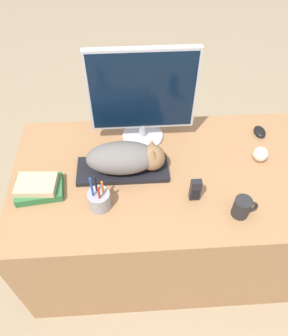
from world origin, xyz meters
The scene contains 11 objects.
ground_plane centered at (0.00, 0.00, 0.00)m, with size 12.00×12.00×0.00m, color #998466.
desk centered at (0.00, 0.39, 0.35)m, with size 1.42×0.78×0.71m.
keyboard centered at (-0.19, 0.41, 0.72)m, with size 0.42×0.16×0.02m.
cat centered at (-0.17, 0.41, 0.80)m, with size 0.35×0.16×0.14m.
monitor centered at (-0.09, 0.63, 0.97)m, with size 0.49×0.20×0.49m.
computer_mouse centered at (0.51, 0.62, 0.72)m, with size 0.06×0.09×0.03m.
coffee_mug centered at (0.29, 0.15, 0.75)m, with size 0.10×0.07×0.09m.
pen_cup centered at (-0.29, 0.22, 0.75)m, with size 0.09×0.09×0.19m.
baseball centered at (0.46, 0.45, 0.74)m, with size 0.07×0.07×0.07m.
phone centered at (0.11, 0.24, 0.76)m, with size 0.04×0.03×0.11m.
book_stack centered at (-0.56, 0.31, 0.74)m, with size 0.21×0.16×0.07m.
Camera 1 is at (-0.16, -0.58, 1.86)m, focal length 35.00 mm.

